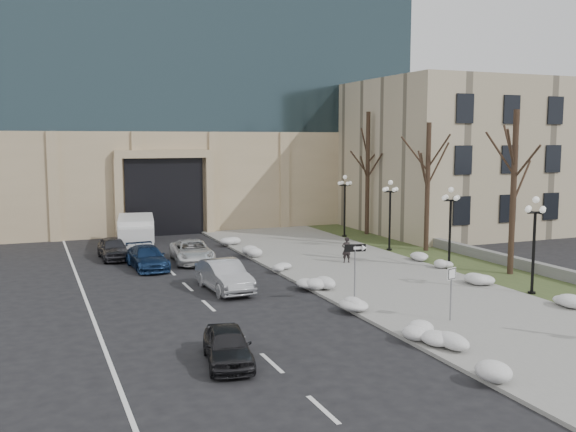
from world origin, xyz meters
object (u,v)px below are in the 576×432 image
Objects in this scene: lamppost_b at (450,217)px; lamppost_c at (390,206)px; one_way_sign at (359,255)px; car_e at (113,248)px; pedestrian at (346,250)px; lamppost_a at (534,232)px; car_d at (192,251)px; keep_sign at (451,283)px; box_truck at (136,234)px; lamppost_d at (345,197)px; car_b at (224,276)px; car_c at (147,258)px; car_a at (228,346)px.

lamppost_b is 1.00× the size of lamppost_c.
one_way_sign is 0.58× the size of lamppost_c.
car_e is 2.65× the size of pedestrian.
car_e is at bearing 135.22° from lamppost_a.
car_d is 2.11× the size of keep_sign.
pedestrian is 0.22× the size of box_truck.
lamppost_d is at bearing -110.05° from pedestrian.
lamppost_d is (0.00, 6.50, 0.00)m from lamppost_c.
lamppost_a is 13.00m from lamppost_c.
car_d is 3.16× the size of pedestrian.
car_e is 0.85× the size of lamppost_b.
lamppost_c and lamppost_d have the same top height.
pedestrian is 0.32× the size of lamppost_b.
lamppost_c is at bearing 22.42° from car_b.
lamppost_a is at bearing 6.47° from keep_sign.
pedestrian reaches higher than car_e.
car_d is (0.29, 7.81, -0.09)m from car_b.
box_truck is 25.70m from lamppost_a.
lamppost_b reaches higher than car_d.
box_truck is 2.49× the size of one_way_sign.
one_way_sign is (7.34, -11.82, 1.64)m from car_c.
car_b reaches higher than car_c.
lamppost_a is at bearing -46.19° from car_e.
box_truck is (-2.34, 6.21, 0.35)m from car_d.
car_a is 19.17m from lamppost_b.
car_b is at bearing -87.52° from car_d.
lamppost_a reaches higher than car_b.
lamppost_c is (15.87, -0.38, 2.42)m from car_c.
car_d is (3.15, 17.79, 0.05)m from car_a.
one_way_sign reaches higher than keep_sign.
lamppost_b is at bearing 40.27° from keep_sign.
box_truck is at bearing 119.45° from one_way_sign.
car_c is 4.06m from car_e.
pedestrian is 6.34m from lamppost_b.
car_d is 5.16m from car_e.
car_a is 20.70m from car_e.
pedestrian is 10.64m from lamppost_d.
lamppost_c is 1.00× the size of lamppost_d.
car_c is at bearing 98.74° from car_a.
car_d is 13.31m from lamppost_c.
car_a is 0.77× the size of lamppost_a.
lamppost_c is at bearing -17.00° from box_truck.
keep_sign is 11.05m from lamppost_b.
lamppost_a is (4.66, -10.19, 2.19)m from pedestrian.
keep_sign is 7.00m from lamppost_a.
lamppost_b is at bearing -3.57° from car_b.
car_e is 17.62m from lamppost_d.
car_b is 15.01m from lamppost_c.
car_a is 16.72m from lamppost_a.
box_truck is at bearing 97.84° from car_a.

